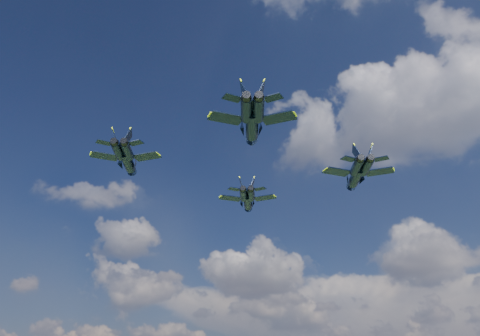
% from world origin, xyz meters
% --- Properties ---
extents(jet_lead, '(10.27, 13.74, 3.34)m').
position_xyz_m(jet_lead, '(-9.22, 25.03, 60.45)').
color(jet_lead, black).
extents(jet_left, '(10.84, 13.89, 3.44)m').
position_xyz_m(jet_left, '(-15.96, -0.93, 60.50)').
color(jet_left, black).
extents(jet_right, '(10.51, 13.90, 3.41)m').
position_xyz_m(jet_right, '(14.95, 17.68, 57.65)').
color(jet_right, black).
extents(jet_slot, '(10.75, 14.25, 3.49)m').
position_xyz_m(jet_slot, '(9.38, -4.77, 58.08)').
color(jet_slot, black).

